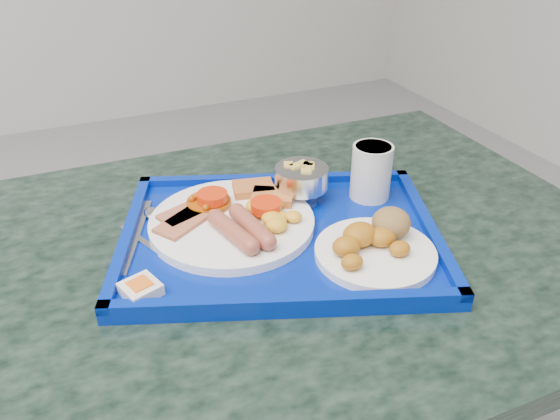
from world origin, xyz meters
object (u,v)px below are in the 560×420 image
object	(u,v)px
fruit_bowl	(301,178)
juice_cup	(371,170)
table	(255,337)
bread_plate	(376,243)
main_plate	(236,218)
tray	(280,236)

from	to	relation	value
fruit_bowl	juice_cup	world-z (taller)	juice_cup
table	fruit_bowl	size ratio (longest dim) A/B	13.19
bread_plate	main_plate	bearing A→B (deg)	136.15
bread_plate	table	bearing A→B (deg)	143.92
main_plate	juice_cup	bearing A→B (deg)	-0.97
juice_cup	table	bearing A→B (deg)	-170.23
main_plate	juice_cup	world-z (taller)	juice_cup
fruit_bowl	juice_cup	distance (m)	0.11
juice_cup	tray	bearing A→B (deg)	-166.98
main_plate	bread_plate	bearing A→B (deg)	-43.85
tray	juice_cup	distance (m)	0.19
table	main_plate	size ratio (longest dim) A/B	4.58
table	tray	bearing A→B (deg)	-4.29
main_plate	table	bearing A→B (deg)	-77.55
tray	main_plate	distance (m)	0.07
tray	bread_plate	bearing A→B (deg)	-45.23
bread_plate	fruit_bowl	xyz separation A→B (m)	(-0.03, 0.18, 0.02)
tray	bread_plate	world-z (taller)	bread_plate
table	tray	distance (m)	0.19
tray	juice_cup	xyz separation A→B (m)	(0.18, 0.04, 0.05)
table	main_plate	xyz separation A→B (m)	(-0.01, 0.04, 0.21)
main_plate	juice_cup	size ratio (longest dim) A/B	2.74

